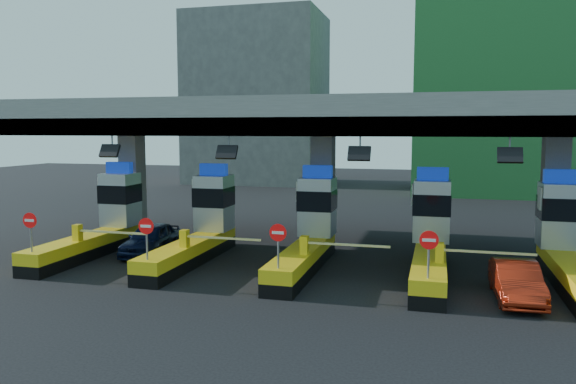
# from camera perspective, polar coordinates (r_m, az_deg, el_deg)

# --- Properties ---
(ground) EXTENTS (120.00, 120.00, 0.00)m
(ground) POSITION_cam_1_polar(r_m,az_deg,el_deg) (24.02, 2.07, -7.48)
(ground) COLOR black
(ground) RESTS_ON ground
(toll_canopy) EXTENTS (28.00, 12.09, 7.00)m
(toll_canopy) POSITION_cam_1_polar(r_m,az_deg,el_deg) (26.13, 3.55, 7.20)
(toll_canopy) COLOR slate
(toll_canopy) RESTS_ON ground
(toll_lane_far_left) EXTENTS (4.43, 8.00, 4.16)m
(toll_lane_far_left) POSITION_cam_1_polar(r_m,az_deg,el_deg) (27.93, -18.23, -2.92)
(toll_lane_far_left) COLOR black
(toll_lane_far_left) RESTS_ON ground
(toll_lane_left) EXTENTS (4.43, 8.00, 4.16)m
(toll_lane_left) POSITION_cam_1_polar(r_m,az_deg,el_deg) (25.55, -8.79, -3.51)
(toll_lane_left) COLOR black
(toll_lane_left) RESTS_ON ground
(toll_lane_center) EXTENTS (4.43, 8.00, 4.16)m
(toll_lane_center) POSITION_cam_1_polar(r_m,az_deg,el_deg) (23.99, 2.24, -4.08)
(toll_lane_center) COLOR black
(toll_lane_center) RESTS_ON ground
(toll_lane_right) EXTENTS (4.43, 8.00, 4.16)m
(toll_lane_right) POSITION_cam_1_polar(r_m,az_deg,el_deg) (23.42, 14.29, -4.54)
(toll_lane_right) COLOR black
(toll_lane_right) RESTS_ON ground
(toll_lane_far_right) EXTENTS (4.43, 8.00, 4.16)m
(toll_lane_far_right) POSITION_cam_1_polar(r_m,az_deg,el_deg) (23.90, 26.40, -4.79)
(toll_lane_far_right) COLOR black
(toll_lane_far_right) RESTS_ON ground
(bg_building_scaffold) EXTENTS (18.00, 12.00, 28.00)m
(bg_building_scaffold) POSITION_cam_1_polar(r_m,az_deg,el_deg) (55.77, 22.59, 14.39)
(bg_building_scaffold) COLOR #1E5926
(bg_building_scaffold) RESTS_ON ground
(bg_building_concrete) EXTENTS (14.00, 10.00, 18.00)m
(bg_building_concrete) POSITION_cam_1_polar(r_m,az_deg,el_deg) (61.88, -3.12, 9.36)
(bg_building_concrete) COLOR #4C4C49
(bg_building_concrete) RESTS_ON ground
(van) EXTENTS (2.09, 4.36, 1.44)m
(van) POSITION_cam_1_polar(r_m,az_deg,el_deg) (26.74, -13.74, -4.66)
(van) COLOR black
(van) RESTS_ON ground
(red_car) EXTENTS (1.54, 4.02, 1.31)m
(red_car) POSITION_cam_1_polar(r_m,az_deg,el_deg) (20.67, 22.19, -8.38)
(red_car) COLOR maroon
(red_car) RESTS_ON ground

